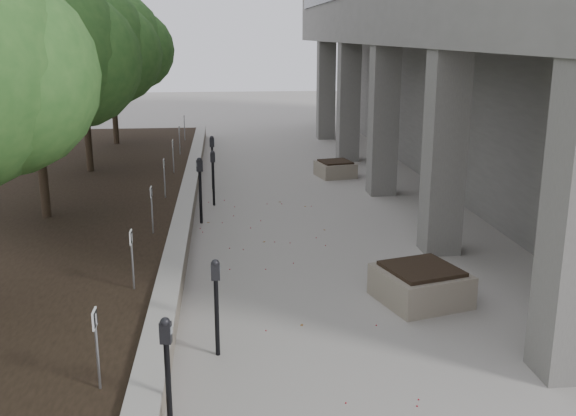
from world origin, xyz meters
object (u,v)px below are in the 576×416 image
crabapple_tree_4 (83,76)px  crabapple_tree_5 (112,68)px  crabapple_tree_3 (35,91)px  planter_front (421,284)px  parking_meter_3 (200,191)px  parking_meter_4 (213,178)px  parking_meter_2 (217,308)px  parking_meter_5 (212,162)px  parking_meter_1 (168,378)px  planter_back (335,169)px

crabapple_tree_4 → crabapple_tree_5: 5.00m
crabapple_tree_3 → planter_front: 8.84m
crabapple_tree_3 → parking_meter_3: size_ratio=3.49×
parking_meter_4 → parking_meter_2: bearing=-89.3°
parking_meter_2 → parking_meter_5: (-0.18, 10.10, 0.07)m
parking_meter_2 → parking_meter_4: (-0.14, 8.20, 0.02)m
parking_meter_5 → parking_meter_3: bearing=-98.0°
planter_front → parking_meter_3: bearing=126.7°
parking_meter_1 → parking_meter_5: bearing=98.0°
crabapple_tree_5 → planter_back: size_ratio=5.14×
crabapple_tree_4 → planter_front: 12.17m
crabapple_tree_3 → crabapple_tree_5: bearing=90.0°
crabapple_tree_5 → planter_front: size_ratio=4.23×
crabapple_tree_5 → parking_meter_4: (3.62, -7.85, -2.41)m
parking_meter_3 → parking_meter_2: bearing=-103.4°
crabapple_tree_3 → planter_back: (7.32, 5.34, -2.87)m
parking_meter_3 → parking_meter_4: parking_meter_3 is taller
crabapple_tree_4 → parking_meter_3: crabapple_tree_4 is taller
parking_meter_4 → parking_meter_5: size_ratio=0.94×
crabapple_tree_5 → parking_meter_5: bearing=-59.0°
parking_meter_5 → parking_meter_1: bearing=-95.8°
parking_meter_5 → crabapple_tree_5: bearing=116.7°
crabapple_tree_4 → planter_front: crabapple_tree_4 is taller
crabapple_tree_5 → crabapple_tree_4: bearing=-90.0°
parking_meter_1 → crabapple_tree_5: bearing=109.9°
parking_meter_4 → planter_front: size_ratio=1.11×
parking_meter_5 → planter_back: parking_meter_5 is taller
crabapple_tree_3 → parking_meter_3: (3.34, 0.51, -2.34)m
crabapple_tree_4 → parking_meter_1: bearing=-75.8°
crabapple_tree_3 → crabapple_tree_4: bearing=90.0°
parking_meter_1 → parking_meter_4: bearing=97.5°
crabapple_tree_5 → parking_meter_3: crabapple_tree_5 is taller
crabapple_tree_4 → crabapple_tree_5: size_ratio=1.00×
crabapple_tree_5 → parking_meter_3: (3.34, -9.49, -2.34)m
parking_meter_3 → parking_meter_5: (0.23, 3.53, -0.02)m
parking_meter_4 → planter_back: bearing=40.5°
parking_meter_1 → parking_meter_3: size_ratio=0.90×
parking_meter_2 → planter_front: size_ratio=1.08×
parking_meter_4 → planter_front: (3.45, -6.65, -0.41)m
crabapple_tree_3 → parking_meter_1: size_ratio=3.86×
crabapple_tree_3 → planter_back: size_ratio=5.14×
crabapple_tree_5 → parking_meter_1: 18.34m
crabapple_tree_4 → planter_back: bearing=2.7°
crabapple_tree_4 → planter_back: 7.87m
crabapple_tree_3 → crabapple_tree_4: same height
parking_meter_1 → planter_back: 13.85m
parking_meter_1 → parking_meter_3: parking_meter_3 is taller
parking_meter_4 → parking_meter_1: bearing=-92.4°
crabapple_tree_4 → parking_meter_5: bearing=-15.0°
crabapple_tree_3 → crabapple_tree_5: size_ratio=1.00×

